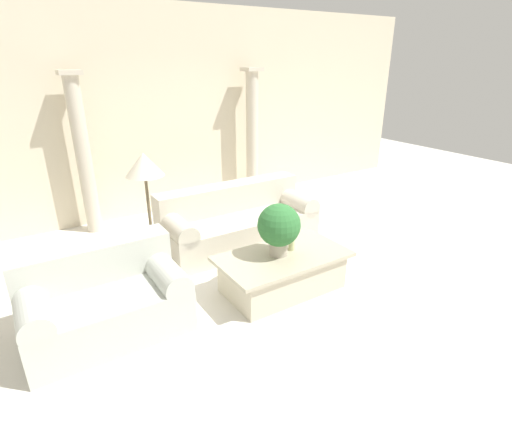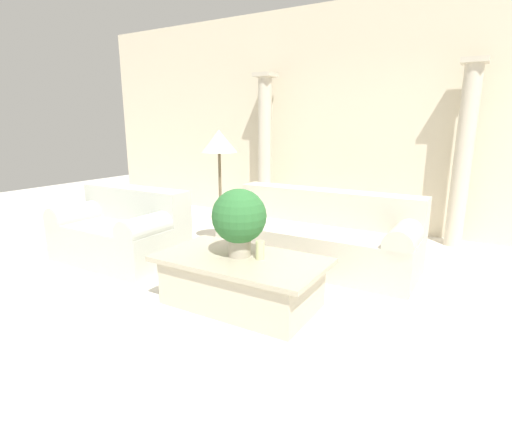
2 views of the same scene
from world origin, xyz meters
name	(u,v)px [view 2 (image 2 of 2)]	position (x,y,z in m)	size (l,w,h in m)	color
ground_plane	(276,291)	(0.00, 0.00, 0.00)	(16.00, 16.00, 0.00)	silver
wall_back	(369,119)	(0.00, 2.78, 1.60)	(10.00, 0.06, 3.20)	beige
sofa_long	(319,236)	(0.06, 0.89, 0.33)	(2.12, 0.87, 0.81)	beige
loveseat	(122,231)	(-1.96, -0.09, 0.34)	(1.44, 0.87, 0.81)	beige
coffee_table	(241,281)	(-0.12, -0.42, 0.22)	(1.43, 0.80, 0.43)	beige
potted_plant	(239,218)	(-0.16, -0.38, 0.76)	(0.46, 0.46, 0.58)	#B2A893
pillar_candle	(260,250)	(0.03, -0.37, 0.51)	(0.07, 0.07, 0.15)	beige
floor_lamp	(219,147)	(-1.19, 0.76, 1.27)	(0.43, 0.43, 1.46)	brown
column_left	(265,148)	(-1.53, 2.45, 1.16)	(0.30, 0.30, 2.27)	beige
column_right	(463,154)	(1.28, 2.45, 1.16)	(0.30, 0.30, 2.27)	beige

